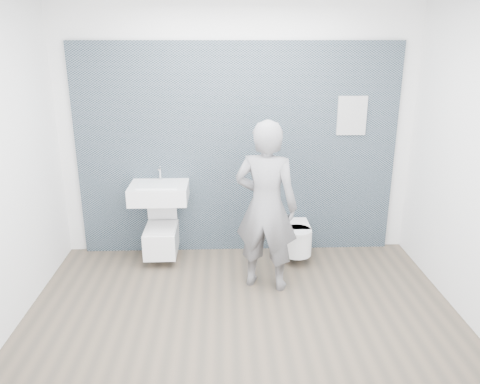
{
  "coord_description": "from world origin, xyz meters",
  "views": [
    {
      "loc": [
        -0.16,
        -3.7,
        2.42
      ],
      "look_at": [
        0.0,
        0.6,
        1.0
      ],
      "focal_mm": 35.0,
      "sensor_mm": 36.0,
      "label": 1
    }
  ],
  "objects_px": {
    "toilet_square": "(161,238)",
    "toilet_rounded": "(295,238)",
    "washbasin": "(159,192)",
    "visitor": "(266,207)"
  },
  "relations": [
    {
      "from": "toilet_square",
      "to": "toilet_rounded",
      "type": "relative_size",
      "value": 1.23
    },
    {
      "from": "washbasin",
      "to": "visitor",
      "type": "bearing_deg",
      "value": -29.49
    },
    {
      "from": "washbasin",
      "to": "toilet_rounded",
      "type": "distance_m",
      "value": 1.62
    },
    {
      "from": "toilet_square",
      "to": "visitor",
      "type": "xyz_separation_m",
      "value": [
        1.12,
        -0.62,
        0.59
      ]
    },
    {
      "from": "washbasin",
      "to": "toilet_rounded",
      "type": "height_order",
      "value": "washbasin"
    },
    {
      "from": "washbasin",
      "to": "toilet_square",
      "type": "bearing_deg",
      "value": -90.0
    },
    {
      "from": "toilet_rounded",
      "to": "visitor",
      "type": "height_order",
      "value": "visitor"
    },
    {
      "from": "toilet_square",
      "to": "toilet_rounded",
      "type": "distance_m",
      "value": 1.52
    },
    {
      "from": "toilet_square",
      "to": "visitor",
      "type": "distance_m",
      "value": 1.41
    },
    {
      "from": "washbasin",
      "to": "toilet_square",
      "type": "height_order",
      "value": "washbasin"
    }
  ]
}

